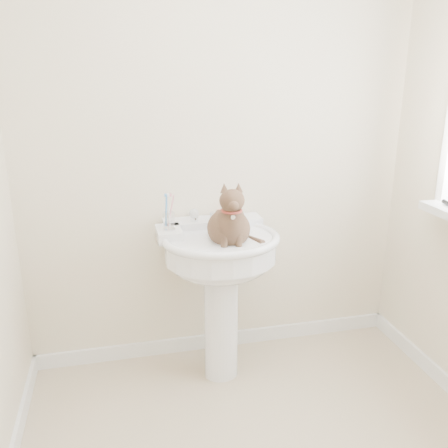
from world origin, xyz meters
TOP-DOWN VIEW (x-y plane):
  - wall_back at (0.00, 1.10)m, footprint 2.20×0.00m
  - baseboard_back at (0.00, 1.09)m, footprint 2.20×0.02m
  - pedestal_sink at (-0.06, 0.81)m, footprint 0.63×0.62m
  - faucet at (-0.06, 0.96)m, footprint 0.28×0.12m
  - soap_bar at (0.03, 1.05)m, footprint 0.09×0.06m
  - toothbrush_cup at (-0.32, 0.87)m, footprint 0.07×0.07m
  - cat at (-0.03, 0.74)m, footprint 0.24×0.30m

SIDE VIEW (x-z plane):
  - baseboard_back at x=0.00m, z-range 0.00..0.09m
  - pedestal_sink at x=-0.06m, z-range 0.25..1.11m
  - soap_bar at x=0.03m, z-range 0.86..0.89m
  - faucet at x=-0.06m, z-range 0.84..0.98m
  - toothbrush_cup at x=-0.32m, z-range 0.82..1.01m
  - cat at x=-0.03m, z-range 0.70..1.13m
  - wall_back at x=0.00m, z-range 0.00..2.50m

